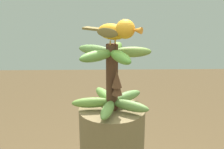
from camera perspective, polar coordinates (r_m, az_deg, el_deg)
banana_bunch at (r=1.13m, az=0.05°, el=-0.64°), size 0.29×0.29×0.24m
perched_bird at (r=1.07m, az=1.08°, el=7.93°), size 0.21×0.15×0.09m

